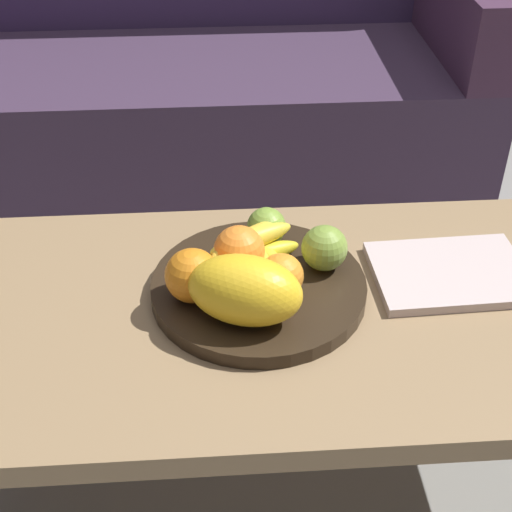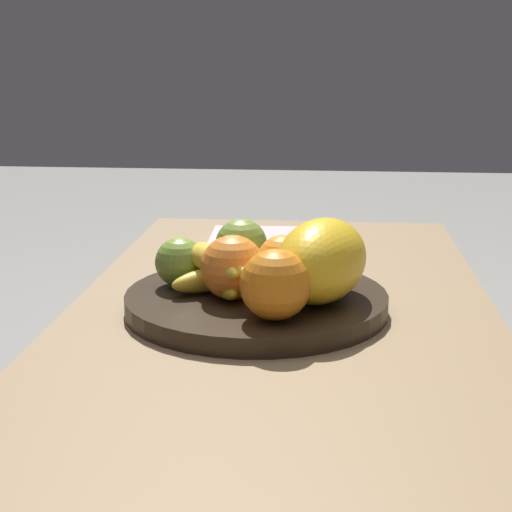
{
  "view_description": "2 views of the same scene",
  "coord_description": "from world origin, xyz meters",
  "px_view_note": "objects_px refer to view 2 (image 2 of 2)",
  "views": [
    {
      "loc": [
        -0.07,
        -0.86,
        1.15
      ],
      "look_at": [
        -0.0,
        0.03,
        0.49
      ],
      "focal_mm": 50.99,
      "sensor_mm": 36.0,
      "label": 1
    },
    {
      "loc": [
        -0.98,
        -0.06,
        0.74
      ],
      "look_at": [
        -0.0,
        0.03,
        0.49
      ],
      "focal_mm": 55.9,
      "sensor_mm": 36.0,
      "label": 2
    }
  ],
  "objects_px": {
    "apple_left": "(180,262)",
    "banana_bunch": "(220,271)",
    "orange_front": "(275,285)",
    "magazine": "(261,246)",
    "orange_left": "(233,267)",
    "orange_right": "(279,261)",
    "fruit_bowl": "(256,303)",
    "apple_front": "(241,245)",
    "coffee_table": "(280,345)",
    "melon_large_front": "(322,260)"
  },
  "relations": [
    {
      "from": "melon_large_front",
      "to": "orange_left",
      "type": "bearing_deg",
      "value": 91.51
    },
    {
      "from": "melon_large_front",
      "to": "orange_front",
      "type": "bearing_deg",
      "value": 145.59
    },
    {
      "from": "orange_left",
      "to": "apple_left",
      "type": "distance_m",
      "value": 0.09
    },
    {
      "from": "fruit_bowl",
      "to": "apple_front",
      "type": "relative_size",
      "value": 4.6
    },
    {
      "from": "coffee_table",
      "to": "orange_right",
      "type": "bearing_deg",
      "value": 7.93
    },
    {
      "from": "orange_front",
      "to": "banana_bunch",
      "type": "distance_m",
      "value": 0.13
    },
    {
      "from": "apple_left",
      "to": "melon_large_front",
      "type": "bearing_deg",
      "value": -103.82
    },
    {
      "from": "orange_front",
      "to": "orange_right",
      "type": "distance_m",
      "value": 0.13
    },
    {
      "from": "orange_left",
      "to": "apple_left",
      "type": "height_order",
      "value": "orange_left"
    },
    {
      "from": "coffee_table",
      "to": "orange_front",
      "type": "relative_size",
      "value": 13.53
    },
    {
      "from": "apple_left",
      "to": "banana_bunch",
      "type": "distance_m",
      "value": 0.06
    },
    {
      "from": "apple_front",
      "to": "magazine",
      "type": "distance_m",
      "value": 0.22
    },
    {
      "from": "orange_left",
      "to": "orange_right",
      "type": "distance_m",
      "value": 0.08
    },
    {
      "from": "orange_left",
      "to": "orange_right",
      "type": "bearing_deg",
      "value": -41.87
    },
    {
      "from": "banana_bunch",
      "to": "apple_left",
      "type": "bearing_deg",
      "value": 70.12
    },
    {
      "from": "banana_bunch",
      "to": "magazine",
      "type": "height_order",
      "value": "banana_bunch"
    },
    {
      "from": "orange_front",
      "to": "apple_front",
      "type": "relative_size",
      "value": 1.13
    },
    {
      "from": "orange_right",
      "to": "orange_left",
      "type": "bearing_deg",
      "value": 138.13
    },
    {
      "from": "melon_large_front",
      "to": "apple_left",
      "type": "distance_m",
      "value": 0.19
    },
    {
      "from": "coffee_table",
      "to": "orange_left",
      "type": "relative_size",
      "value": 13.84
    },
    {
      "from": "orange_right",
      "to": "fruit_bowl",
      "type": "bearing_deg",
      "value": 142.9
    },
    {
      "from": "apple_left",
      "to": "banana_bunch",
      "type": "relative_size",
      "value": 0.4
    },
    {
      "from": "melon_large_front",
      "to": "apple_front",
      "type": "bearing_deg",
      "value": 40.93
    },
    {
      "from": "apple_left",
      "to": "orange_front",
      "type": "bearing_deg",
      "value": -132.05
    },
    {
      "from": "orange_front",
      "to": "magazine",
      "type": "bearing_deg",
      "value": 7.27
    },
    {
      "from": "apple_left",
      "to": "banana_bunch",
      "type": "bearing_deg",
      "value": -109.88
    },
    {
      "from": "apple_left",
      "to": "banana_bunch",
      "type": "xyz_separation_m",
      "value": [
        -0.02,
        -0.06,
        -0.0
      ]
    },
    {
      "from": "orange_left",
      "to": "magazine",
      "type": "distance_m",
      "value": 0.35
    },
    {
      "from": "fruit_bowl",
      "to": "orange_left",
      "type": "distance_m",
      "value": 0.06
    },
    {
      "from": "banana_bunch",
      "to": "orange_right",
      "type": "bearing_deg",
      "value": -66.41
    },
    {
      "from": "apple_front",
      "to": "banana_bunch",
      "type": "distance_m",
      "value": 0.11
    },
    {
      "from": "orange_left",
      "to": "apple_left",
      "type": "relative_size",
      "value": 1.25
    },
    {
      "from": "melon_large_front",
      "to": "banana_bunch",
      "type": "xyz_separation_m",
      "value": [
        0.03,
        0.13,
        -0.02
      ]
    },
    {
      "from": "banana_bunch",
      "to": "fruit_bowl",
      "type": "bearing_deg",
      "value": -94.64
    },
    {
      "from": "orange_front",
      "to": "orange_left",
      "type": "bearing_deg",
      "value": 38.85
    },
    {
      "from": "melon_large_front",
      "to": "orange_right",
      "type": "relative_size",
      "value": 2.46
    },
    {
      "from": "orange_left",
      "to": "orange_right",
      "type": "relative_size",
      "value": 1.18
    },
    {
      "from": "orange_front",
      "to": "magazine",
      "type": "distance_m",
      "value": 0.43
    },
    {
      "from": "fruit_bowl",
      "to": "banana_bunch",
      "type": "distance_m",
      "value": 0.06
    },
    {
      "from": "orange_front",
      "to": "orange_left",
      "type": "height_order",
      "value": "orange_front"
    },
    {
      "from": "melon_large_front",
      "to": "orange_left",
      "type": "relative_size",
      "value": 2.08
    },
    {
      "from": "fruit_bowl",
      "to": "orange_right",
      "type": "xyz_separation_m",
      "value": [
        0.04,
        -0.03,
        0.05
      ]
    },
    {
      "from": "melon_large_front",
      "to": "apple_front",
      "type": "xyz_separation_m",
      "value": [
        0.13,
        0.12,
        -0.01
      ]
    },
    {
      "from": "orange_right",
      "to": "magazine",
      "type": "bearing_deg",
      "value": 9.75
    },
    {
      "from": "orange_right",
      "to": "apple_front",
      "type": "distance_m",
      "value": 0.1
    },
    {
      "from": "melon_large_front",
      "to": "apple_front",
      "type": "relative_size",
      "value": 2.29
    },
    {
      "from": "fruit_bowl",
      "to": "banana_bunch",
      "type": "bearing_deg",
      "value": 85.36
    },
    {
      "from": "orange_front",
      "to": "coffee_table",
      "type": "bearing_deg",
      "value": 0.05
    },
    {
      "from": "coffee_table",
      "to": "apple_left",
      "type": "bearing_deg",
      "value": 81.49
    },
    {
      "from": "melon_large_front",
      "to": "orange_front",
      "type": "relative_size",
      "value": 2.03
    }
  ]
}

